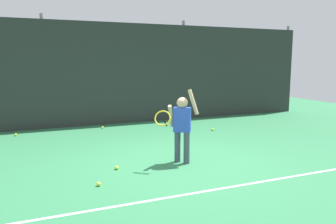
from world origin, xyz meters
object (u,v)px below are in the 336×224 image
Objects in this scene: tennis_ball_4 at (179,129)px; tennis_ball_5 at (16,135)px; tennis_ball_6 at (212,129)px; tennis_ball_2 at (99,184)px; tennis_player at (181,124)px; tennis_ball_3 at (117,168)px; tennis_ball_0 at (102,127)px.

tennis_ball_4 is 1.00× the size of tennis_ball_5.
tennis_ball_6 is at bearing -15.50° from tennis_ball_5.
tennis_player is at bearing 19.69° from tennis_ball_2.
tennis_ball_5 is (-1.68, 3.53, 0.00)m from tennis_ball_3.
tennis_player reaches higher than tennis_ball_2.
tennis_ball_4 is 4.15m from tennis_ball_5.
tennis_ball_5 is 1.00× the size of tennis_ball_6.
tennis_ball_6 is at bearing 34.66° from tennis_ball_3.
tennis_ball_4 is (1.87, -0.96, 0.00)m from tennis_ball_0.
tennis_ball_0 is at bearing 77.56° from tennis_ball_2.
tennis_ball_0 and tennis_ball_2 have the same top height.
tennis_ball_2 is at bearing -130.46° from tennis_ball_4.
tennis_player is 1.86m from tennis_ball_2.
tennis_player is 4.66m from tennis_ball_5.
tennis_ball_3 is at bearing -148.73° from tennis_player.
tennis_ball_6 is (1.98, 2.26, -0.69)m from tennis_player.
tennis_ball_5 is (-2.87, 3.61, -0.69)m from tennis_player.
tennis_ball_0 is 1.00× the size of tennis_ball_5.
tennis_player is 3.80m from tennis_ball_0.
tennis_ball_0 and tennis_ball_5 have the same top height.
tennis_ball_2 is 1.00× the size of tennis_ball_3.
tennis_player is at bearing -131.17° from tennis_ball_6.
tennis_ball_3 is 3.56m from tennis_ball_4.
tennis_ball_0 is 1.00× the size of tennis_ball_6.
tennis_ball_3 is at bearing -97.95° from tennis_ball_0.
tennis_player reaches higher than tennis_ball_5.
tennis_ball_0 is (-0.68, 3.67, -0.69)m from tennis_player.
tennis_player is 20.46× the size of tennis_ball_3.
tennis_ball_0 is 1.00× the size of tennis_ball_3.
tennis_player reaches higher than tennis_ball_3.
tennis_ball_2 and tennis_ball_6 have the same top height.
tennis_ball_5 is at bearing 115.46° from tennis_ball_3.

